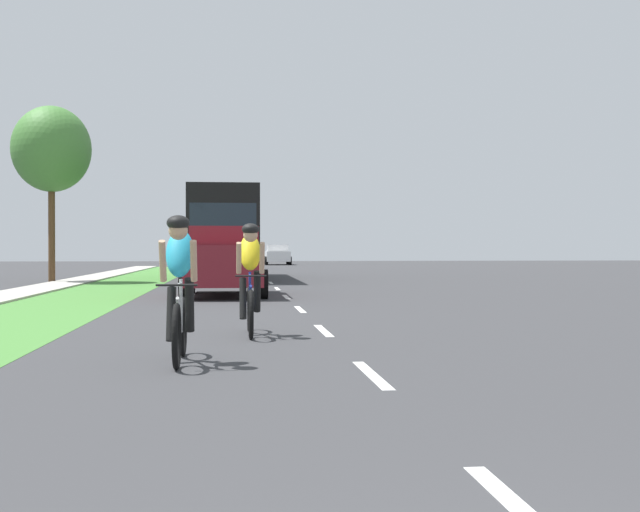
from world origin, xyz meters
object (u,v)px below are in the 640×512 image
(cyclist_trailing, at_px, (250,278))
(sedan_white, at_px, (277,255))
(pickup_blue, at_px, (233,255))
(bus_black, at_px, (225,230))
(suv_maroon, at_px, (224,259))
(street_tree_near, at_px, (51,150))
(cyclist_lead, at_px, (180,288))

(cyclist_trailing, relative_size, sedan_white, 0.40)
(sedan_white, bearing_deg, pickup_blue, -105.89)
(bus_black, distance_m, sedan_white, 29.21)
(suv_maroon, relative_size, bus_black, 0.41)
(suv_maroon, height_order, sedan_white, suv_maroon)
(sedan_white, bearing_deg, street_tree_near, -107.20)
(cyclist_trailing, bearing_deg, pickup_blue, 90.40)
(cyclist_lead, bearing_deg, cyclist_trailing, 73.41)
(cyclist_lead, height_order, pickup_blue, pickup_blue)
(cyclist_lead, relative_size, pickup_blue, 0.34)
(pickup_blue, bearing_deg, street_tree_near, -107.98)
(pickup_blue, bearing_deg, suv_maroon, -90.39)
(bus_black, bearing_deg, cyclist_trailing, -88.51)
(suv_maroon, bearing_deg, pickup_blue, 89.61)
(cyclist_lead, bearing_deg, street_tree_near, 105.36)
(cyclist_lead, bearing_deg, sedan_white, 85.81)
(bus_black, distance_m, pickup_blue, 17.05)
(cyclist_trailing, bearing_deg, sedan_white, 86.50)
(cyclist_trailing, distance_m, sedan_white, 51.18)
(bus_black, xyz_separation_m, street_tree_near, (-6.22, -3.09, 2.84))
(bus_black, bearing_deg, street_tree_near, -153.60)
(pickup_blue, bearing_deg, bus_black, -91.03)
(cyclist_lead, xyz_separation_m, street_tree_near, (-5.98, 21.77, 4.01))
(pickup_blue, height_order, street_tree_near, street_tree_near)
(suv_maroon, distance_m, sedan_white, 41.27)
(cyclist_lead, height_order, cyclist_trailing, same)
(cyclist_trailing, bearing_deg, bus_black, 91.49)
(cyclist_trailing, distance_m, street_tree_near, 20.62)
(suv_maroon, height_order, street_tree_near, street_tree_near)
(sedan_white, bearing_deg, cyclist_lead, -94.19)
(suv_maroon, bearing_deg, cyclist_trailing, -87.31)
(bus_black, bearing_deg, sedan_white, 82.71)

